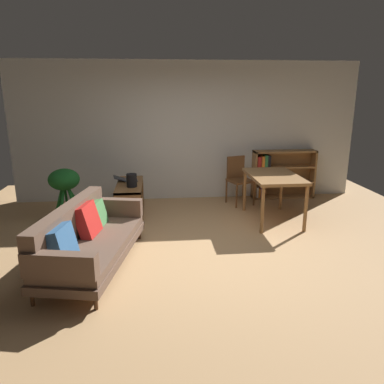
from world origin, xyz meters
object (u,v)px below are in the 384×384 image
object	(u,v)px
desk_speaker	(132,180)
dining_table	(274,180)
media_console	(130,200)
potted_floor_plant	(65,188)
dining_chair_near	(239,177)
fabric_couch	(87,238)
open_laptop	(127,179)
bookshelf	(279,173)

from	to	relation	value
desk_speaker	dining_table	size ratio (longest dim) A/B	0.17
media_console	desk_speaker	xyz separation A→B (m)	(0.06, -0.22, 0.41)
potted_floor_plant	dining_table	world-z (taller)	potted_floor_plant
dining_chair_near	fabric_couch	bearing A→B (deg)	-134.89
desk_speaker	dining_chair_near	distance (m)	2.17
fabric_couch	media_console	xyz separation A→B (m)	(0.42, 1.86, -0.08)
dining_table	dining_chair_near	distance (m)	1.12
fabric_couch	dining_chair_near	size ratio (longest dim) A/B	2.35
fabric_couch	media_console	size ratio (longest dim) A/B	1.79
media_console	open_laptop	world-z (taller)	open_laptop
open_laptop	desk_speaker	xyz separation A→B (m)	(0.11, -0.46, 0.09)
dining_chair_near	bookshelf	xyz separation A→B (m)	(0.92, 0.34, -0.02)
dining_table	potted_floor_plant	bearing A→B (deg)	174.66
media_console	desk_speaker	bearing A→B (deg)	-75.86
dining_table	fabric_couch	bearing A→B (deg)	-153.07
bookshelf	media_console	bearing A→B (deg)	-161.98
dining_table	bookshelf	xyz separation A→B (m)	(0.57, 1.39, -0.21)
desk_speaker	bookshelf	distance (m)	3.15
fabric_couch	media_console	distance (m)	1.91
fabric_couch	media_console	world-z (taller)	fabric_couch
fabric_couch	dining_table	world-z (taller)	dining_table
potted_floor_plant	fabric_couch	bearing A→B (deg)	-70.10
potted_floor_plant	bookshelf	distance (m)	4.17
media_console	dining_chair_near	size ratio (longest dim) A/B	1.31
media_console	open_laptop	distance (m)	0.41
dining_chair_near	open_laptop	bearing A→B (deg)	-169.72
desk_speaker	potted_floor_plant	xyz separation A→B (m)	(-1.11, 0.12, -0.14)
fabric_couch	bookshelf	xyz separation A→B (m)	(3.39, 2.82, 0.12)
open_laptop	dining_table	world-z (taller)	dining_table
open_laptop	fabric_couch	bearing A→B (deg)	-99.82
open_laptop	media_console	bearing A→B (deg)	-76.52
fabric_couch	open_laptop	xyz separation A→B (m)	(0.36, 2.10, 0.24)
desk_speaker	bookshelf	world-z (taller)	bookshelf
potted_floor_plant	dining_table	xyz separation A→B (m)	(3.46, -0.32, 0.14)
dining_table	dining_chair_near	size ratio (longest dim) A/B	1.37
bookshelf	dining_chair_near	bearing A→B (deg)	-159.59
open_laptop	dining_table	xyz separation A→B (m)	(2.46, -0.66, 0.08)
desk_speaker	dining_table	distance (m)	2.36
desk_speaker	dining_chair_near	bearing A→B (deg)	23.00
fabric_couch	bookshelf	distance (m)	4.41
dining_chair_near	potted_floor_plant	bearing A→B (deg)	-166.91
fabric_couch	open_laptop	bearing A→B (deg)	80.18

